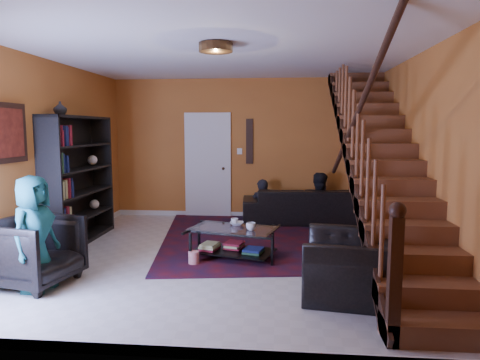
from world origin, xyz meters
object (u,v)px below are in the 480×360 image
object	(u,v)px
bookshelf	(80,182)
sofa	(303,205)
armchair_left	(35,251)
coffee_table	(233,241)
armchair_right	(348,265)

from	to	relation	value
bookshelf	sofa	xyz separation A→B (m)	(3.63, 1.70, -0.63)
bookshelf	armchair_left	size ratio (longest dim) A/B	2.30
coffee_table	armchair_left	bearing A→B (deg)	-151.23
sofa	armchair_right	size ratio (longest dim) A/B	2.25
sofa	armchair_left	xyz separation A→B (m)	(-3.27, -3.61, 0.06)
sofa	armchair_left	size ratio (longest dim) A/B	2.66
armchair_left	coffee_table	bearing A→B (deg)	-49.83
bookshelf	coffee_table	bearing A→B (deg)	-15.83
sofa	bookshelf	bearing A→B (deg)	21.42
bookshelf	armchair_right	size ratio (longest dim) A/B	1.94
bookshelf	armchair_right	world-z (taller)	bookshelf
bookshelf	armchair_right	distance (m)	4.40
armchair_left	armchair_right	bearing A→B (deg)	-78.64
armchair_right	sofa	bearing A→B (deg)	-167.48
armchair_right	coffee_table	distance (m)	1.82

